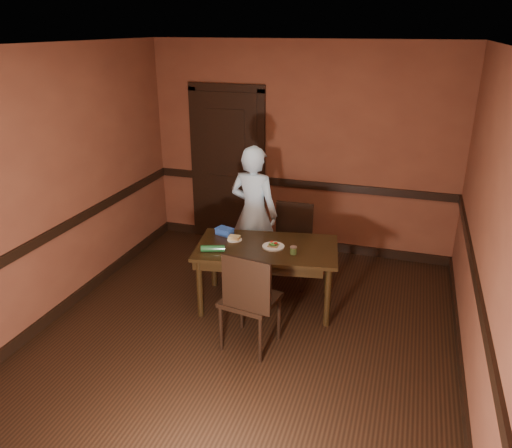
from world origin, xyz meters
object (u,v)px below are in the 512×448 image
Objects in this scene: chair_near at (250,298)px; sandwich_plate at (273,246)px; food_tub at (225,231)px; person at (254,213)px; dining_table at (267,276)px; chair_far at (289,246)px; cheese_saucer at (234,238)px; sauce_jar at (293,250)px.

chair_near is 4.31× the size of sandwich_plate.
person is at bearing 84.44° from food_tub.
chair_near reaches higher than food_tub.
chair_near reaches higher than dining_table.
chair_near is 1.46m from person.
chair_near is (0.06, -0.75, 0.16)m from dining_table.
food_tub is at bearing 153.61° from dining_table.
food_tub is (-0.64, -0.40, 0.26)m from chair_far.
chair_far reaches higher than dining_table.
chair_far is at bearing 49.44° from food_tub.
sandwich_plate is (-0.04, -0.56, 0.24)m from chair_far.
dining_table is at bearing -8.19° from cheese_saucer.
person is at bearing 123.86° from sandwich_plate.
sauce_jar reaches higher than sandwich_plate.
food_tub is (-0.15, 0.11, 0.02)m from cheese_saucer.
food_tub is at bearing 75.89° from person.
dining_table is at bearing 128.22° from person.
cheese_saucer is (-0.38, 0.05, 0.36)m from dining_table.
chair_far is at bearing 45.87° from cheese_saucer.
dining_table is 0.91× the size of person.
sandwich_plate is 1.08× the size of food_tub.
person is (-0.34, 0.61, 0.46)m from dining_table.
sauce_jar is at bearing -21.86° from sandwich_plate.
chair_near is 4.67× the size of food_tub.
person reaches higher than food_tub.
dining_table is 0.77m from chair_near.
food_tub reaches higher than dining_table.
chair_near is at bearing -61.16° from cheese_saucer.
person is (-0.40, 1.37, 0.30)m from chair_near.
person is 0.57m from cheese_saucer.
sauce_jar is at bearing 141.66° from person.
dining_table is at bearing -76.06° from chair_near.
chair_far is 0.58× the size of person.
chair_near is 0.62× the size of person.
person reaches higher than dining_table.
cheese_saucer is (-0.69, 0.15, -0.02)m from sauce_jar.
chair_near reaches higher than cheese_saucer.
sauce_jar is 0.71m from cheese_saucer.
chair_near reaches higher than sauce_jar.
chair_far is 4.36× the size of food_tub.
chair_far is 1.31m from chair_near.
food_tub is (-0.54, 0.16, 0.38)m from dining_table.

